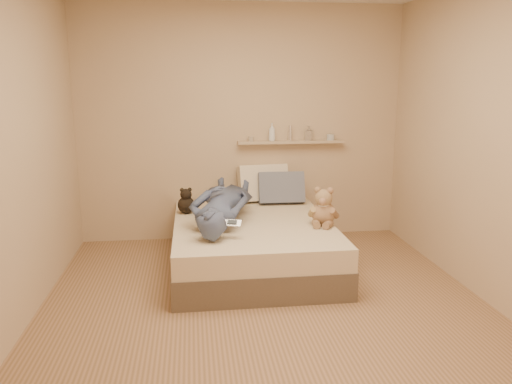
{
  "coord_description": "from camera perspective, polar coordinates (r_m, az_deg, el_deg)",
  "views": [
    {
      "loc": [
        -0.56,
        -3.66,
        1.76
      ],
      "look_at": [
        0.0,
        0.65,
        0.8
      ],
      "focal_mm": 35.0,
      "sensor_mm": 36.0,
      "label": 1
    }
  ],
  "objects": [
    {
      "name": "shelf_bottles",
      "position": [
        5.64,
        4.3,
        6.65
      ],
      "size": [
        0.99,
        0.11,
        0.2
      ],
      "color": "#AEA495",
      "rests_on": "wall_shelf"
    },
    {
      "name": "dark_plush",
      "position": [
        5.11,
        -7.98,
        -1.17
      ],
      "size": [
        0.17,
        0.17,
        0.27
      ],
      "color": "black",
      "rests_on": "bed"
    },
    {
      "name": "pillow_grey",
      "position": [
        5.48,
        2.91,
        0.46
      ],
      "size": [
        0.51,
        0.27,
        0.37
      ],
      "primitive_type": "cube",
      "rotation": [
        -0.37,
        0.0,
        -0.03
      ],
      "color": "slate",
      "rests_on": "bed"
    },
    {
      "name": "pillow_cream",
      "position": [
        5.59,
        0.84,
        1.0
      ],
      "size": [
        0.58,
        0.34,
        0.43
      ],
      "primitive_type": "cube",
      "rotation": [
        -0.3,
        0.0,
        0.13
      ],
      "color": "beige",
      "rests_on": "bed"
    },
    {
      "name": "person",
      "position": [
        4.79,
        -3.91,
        -1.23
      ],
      "size": [
        0.85,
        1.57,
        0.36
      ],
      "primitive_type": "imported",
      "rotation": [
        0.0,
        0.0,
        2.92
      ],
      "color": "#43516A",
      "rests_on": "bed"
    },
    {
      "name": "wall_shelf",
      "position": [
        5.65,
        4.01,
        5.73
      ],
      "size": [
        1.2,
        0.12,
        0.03
      ],
      "primitive_type": "cube",
      "color": "tan",
      "rests_on": "wall_back"
    },
    {
      "name": "room",
      "position": [
        3.73,
        1.28,
        5.37
      ],
      "size": [
        3.8,
        3.8,
        3.8
      ],
      "color": "#9A6F4F",
      "rests_on": "ground"
    },
    {
      "name": "game_console",
      "position": [
        4.25,
        -2.73,
        -3.57
      ],
      "size": [
        0.17,
        0.11,
        0.05
      ],
      "color": "#B5B7BC",
      "rests_on": "bed"
    },
    {
      "name": "teddy_bear",
      "position": [
        4.68,
        7.7,
        -1.99
      ],
      "size": [
        0.29,
        0.3,
        0.37
      ],
      "color": "#9A7154",
      "rests_on": "bed"
    },
    {
      "name": "bed",
      "position": [
        4.87,
        -0.42,
        -5.92
      ],
      "size": [
        1.5,
        1.9,
        0.45
      ],
      "color": "brown",
      "rests_on": "floor"
    }
  ]
}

